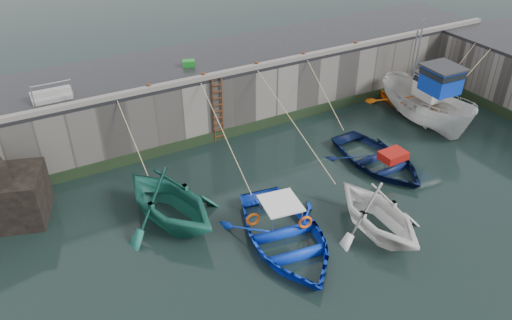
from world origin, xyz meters
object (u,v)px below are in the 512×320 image
boat_far_orange (422,102)px  fish_crate (189,63)px  bollard_b (203,76)px  boat_far_white (427,105)px  boat_near_navy (377,164)px  bollard_d (303,55)px  bollard_e (355,44)px  boat_near_blue (285,243)px  bollard_a (149,87)px  bollard_c (256,65)px  boat_near_blacktrim (375,230)px  ladder (218,111)px  boat_near_white (171,220)px

boat_far_orange → fish_crate: bearing=163.5°
bollard_b → boat_far_white: bearing=-19.7°
boat_near_navy → bollard_d: 6.51m
fish_crate → bollard_e: size_ratio=2.02×
boat_near_blue → bollard_b: (0.54, 8.00, 3.30)m
bollard_b → bollard_e: bearing=0.0°
boat_near_blue → bollard_a: size_ratio=19.71×
boat_far_white → bollard_c: boat_far_white is taller
boat_near_blacktrim → bollard_d: size_ratio=15.08×
ladder → boat_near_navy: bearing=-45.2°
fish_crate → bollard_b: 1.68m
bollard_d → boat_far_orange: bearing=-22.9°
bollard_c → boat_near_blue: bearing=-112.0°
boat_far_white → boat_near_blue: bearing=-155.9°
bollard_c → bollard_d: bearing=0.0°
ladder → bollard_d: bearing=4.0°
bollard_d → boat_near_blacktrim: bearing=-105.9°
bollard_d → boat_near_navy: bearing=-85.6°
boat_near_white → boat_near_blue: bearing=-62.6°
ladder → boat_far_orange: boat_far_orange is taller
boat_near_white → bollard_c: (6.35, 4.84, 3.30)m
boat_far_orange → bollard_d: bearing=161.0°
boat_near_white → bollard_d: (8.95, 4.84, 3.30)m
boat_near_blacktrim → bollard_c: size_ratio=15.08×
ladder → bollard_a: size_ratio=11.43×
boat_near_white → bollard_e: bollard_e is taller
bollard_b → bollard_d: (5.30, 0.00, 0.00)m
boat_far_orange → ladder: bearing=172.4°
bollard_b → bollard_e: 8.50m
boat_near_blacktrim → bollard_e: (5.76, 8.99, 3.30)m
bollard_b → bollard_d: size_ratio=1.00×
bollard_b → bollard_e: (8.50, 0.00, 0.00)m
boat_near_blacktrim → boat_far_white: size_ratio=0.69×
boat_near_navy → fish_crate: size_ratio=8.68×
boat_near_white → boat_near_blacktrim: 7.62m
fish_crate → bollard_a: 3.02m
fish_crate → bollard_c: same height
boat_near_white → boat_near_blue: (3.11, -3.17, 0.00)m
bollard_a → bollard_e: bearing=0.0°
bollard_a → bollard_b: bearing=0.0°
ladder → boat_near_blacktrim: size_ratio=0.76×
bollard_e → boat_far_white: bearing=-63.4°
boat_near_blacktrim → fish_crate: size_ratio=7.45×
boat_near_navy → bollard_a: size_ratio=17.58×
boat_far_white → bollard_e: (-1.86, 3.71, 2.31)m
fish_crate → bollard_b: same height
boat_near_blacktrim → boat_far_white: boat_far_white is taller
bollard_d → bollard_b: bearing=180.0°
boat_near_white → bollard_d: size_ratio=16.99×
boat_near_blue → bollard_c: bearing=76.4°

